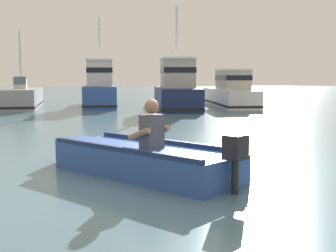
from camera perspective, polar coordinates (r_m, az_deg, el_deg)
name	(u,v)px	position (r m, az deg, el deg)	size (l,w,h in m)	color
ground_plane	(199,164)	(8.01, 3.90, -4.77)	(120.00, 120.00, 0.00)	slate
rowboat_with_person	(142,159)	(7.07, -3.33, -4.18)	(3.06, 3.07, 1.19)	#2D519E
moored_boat_grey	(22,98)	(23.29, -17.88, 3.33)	(2.45, 5.80, 3.70)	gray
moored_boat_blue	(100,89)	(23.16, -8.53, 4.60)	(2.04, 6.23, 4.39)	#2D519E
moored_boat_navy	(176,90)	(21.19, 1.07, 4.51)	(1.92, 6.08, 4.72)	#19234C
moored_boat_white	(231,92)	(23.39, 7.87, 4.21)	(1.82, 6.52, 1.87)	white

